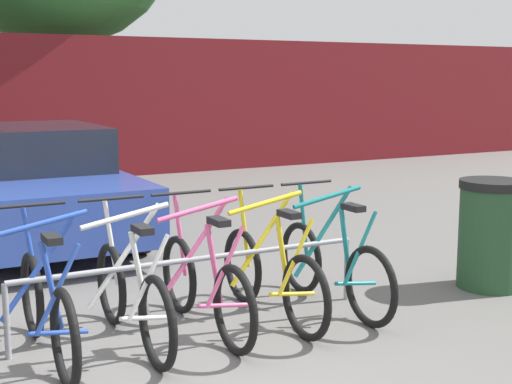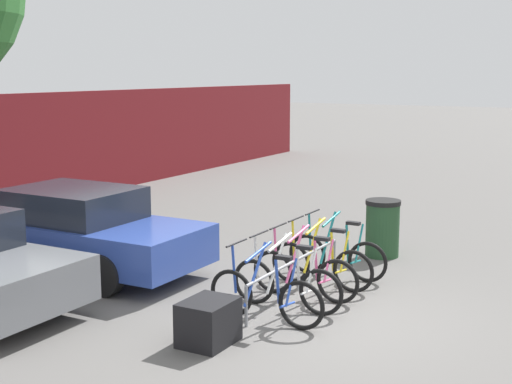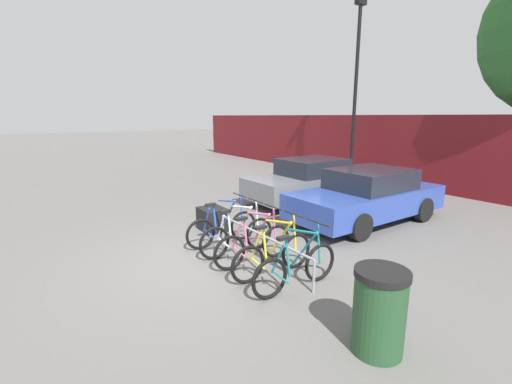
{
  "view_description": "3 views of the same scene",
  "coord_description": "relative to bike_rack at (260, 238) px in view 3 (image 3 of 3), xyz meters",
  "views": [
    {
      "loc": [
        -1.48,
        -4.38,
        1.97
      ],
      "look_at": [
        2.13,
        2.34,
        0.75
      ],
      "focal_mm": 50.0,
      "sensor_mm": 36.0,
      "label": 1
    },
    {
      "loc": [
        -8.46,
        -3.79,
        3.31
      ],
      "look_at": [
        1.95,
        2.05,
        1.28
      ],
      "focal_mm": 50.0,
      "sensor_mm": 36.0,
      "label": 2
    },
    {
      "loc": [
        5.71,
        -2.86,
        2.73
      ],
      "look_at": [
        -0.71,
        1.54,
        1.0
      ],
      "focal_mm": 24.0,
      "sensor_mm": 36.0,
      "label": 3
    }
  ],
  "objects": [
    {
      "name": "bicycle_blue",
      "position": [
        -1.21,
        -0.15,
        -0.1
      ],
      "size": [
        0.68,
        1.71,
        1.05
      ],
      "rotation": [
        0.0,
        0.0,
        0.06
      ],
      "color": "black",
      "rests_on": "ground"
    },
    {
      "name": "car_grey",
      "position": [
        -2.98,
        4.07,
        0.22
      ],
      "size": [
        1.91,
        4.26,
        1.4
      ],
      "color": "slate",
      "rests_on": "ground"
    },
    {
      "name": "bike_rack",
      "position": [
        0.0,
        0.0,
        0.0
      ],
      "size": [
        2.96,
        0.04,
        0.57
      ],
      "color": "gray",
      "rests_on": "ground"
    },
    {
      "name": "bicycle_yellow",
      "position": [
        0.6,
        -0.15,
        -0.1
      ],
      "size": [
        0.68,
        1.71,
        1.05
      ],
      "rotation": [
        0.0,
        0.0,
        0.06
      ],
      "color": "black",
      "rests_on": "ground"
    },
    {
      "name": "bicycle_teal",
      "position": [
        1.21,
        -0.15,
        -0.1
      ],
      "size": [
        0.68,
        1.71,
        1.05
      ],
      "rotation": [
        0.0,
        0.0,
        0.05
      ],
      "color": "black",
      "rests_on": "ground"
    },
    {
      "name": "ground_plane",
      "position": [
        -0.7,
        -0.68,
        -0.47
      ],
      "size": [
        120.0,
        120.0,
        0.0
      ],
      "primitive_type": "plane",
      "color": "#605E5B"
    },
    {
      "name": "lamp_post",
      "position": [
        -4.5,
        7.83,
        3.43
      ],
      "size": [
        0.24,
        0.44,
        7.08
      ],
      "color": "black",
      "rests_on": "ground"
    },
    {
      "name": "bicycle_pink",
      "position": [
        -0.0,
        -0.15,
        -0.1
      ],
      "size": [
        0.68,
        1.71,
        1.05
      ],
      "rotation": [
        0.0,
        0.0,
        -0.06
      ],
      "color": "black",
      "rests_on": "ground"
    },
    {
      "name": "cargo_crate",
      "position": [
        -2.19,
        0.11,
        -0.2
      ],
      "size": [
        0.7,
        0.56,
        0.55
      ],
      "primitive_type": "cube",
      "color": "black",
      "rests_on": "ground"
    },
    {
      "name": "bicycle_white",
      "position": [
        -0.59,
        -0.15,
        -0.1
      ],
      "size": [
        0.68,
        1.71,
        1.05
      ],
      "rotation": [
        0.0,
        0.0,
        -0.04
      ],
      "color": "black",
      "rests_on": "ground"
    },
    {
      "name": "hoarding_wall",
      "position": [
        -0.7,
        8.82,
        0.92
      ],
      "size": [
        36.0,
        0.16,
        2.78
      ],
      "primitive_type": "cube",
      "color": "maroon",
      "rests_on": "ground"
    },
    {
      "name": "trash_bin",
      "position": [
        2.87,
        -0.33,
        0.04
      ],
      "size": [
        0.63,
        0.63,
        1.03
      ],
      "color": "#234728",
      "rests_on": "ground"
    },
    {
      "name": "car_blue",
      "position": [
        -0.51,
        3.78,
        0.22
      ],
      "size": [
        1.91,
        4.38,
        1.4
      ],
      "color": "#2D479E",
      "rests_on": "ground"
    }
  ]
}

